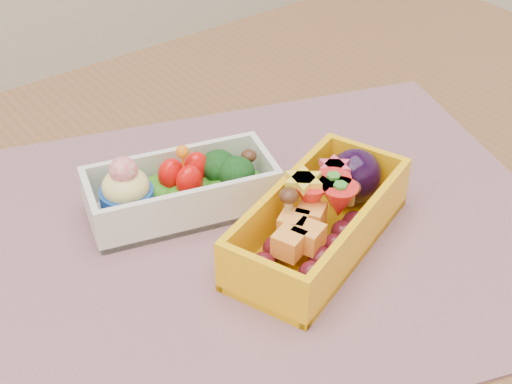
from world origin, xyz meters
TOP-DOWN VIEW (x-y plane):
  - table at (0.00, 0.00)m, footprint 1.20×0.80m
  - placemat at (0.02, 0.02)m, footprint 0.64×0.56m
  - bento_white at (-0.02, 0.08)m, footprint 0.18×0.12m
  - bento_yellow at (0.06, -0.02)m, footprint 0.20×0.14m

SIDE VIEW (x-z plane):
  - table at x=0.00m, z-range 0.28..1.03m
  - placemat at x=0.02m, z-range 0.75..0.75m
  - bento_white at x=-0.02m, z-range 0.74..0.81m
  - bento_yellow at x=0.06m, z-range 0.75..0.81m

